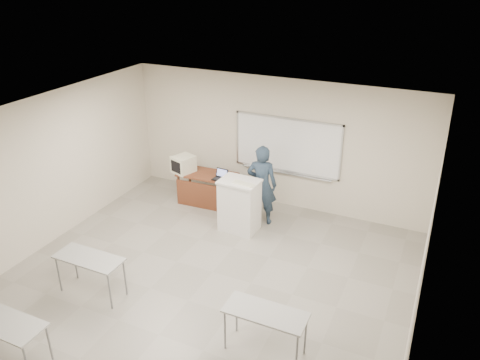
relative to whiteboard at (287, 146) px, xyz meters
The scene contains 10 objects.
floor 4.25m from the whiteboard, 94.32° to the right, with size 7.00×8.00×0.01m, color gray.
whiteboard is the anchor object (origin of this frame).
student_desks 5.39m from the whiteboard, 93.23° to the right, with size 4.40×2.20×0.73m.
instructor_desk 2.09m from the whiteboard, 155.35° to the right, with size 1.36×0.68×0.75m.
podium 1.79m from the whiteboard, 108.81° to the right, with size 0.81×0.59×1.15m.
crt_monitor 2.44m from the whiteboard, 160.57° to the right, with size 0.43×0.48×0.40m.
laptop 1.66m from the whiteboard, 148.48° to the right, with size 0.30×0.28×0.22m.
mouse 1.72m from the whiteboard, 156.84° to the right, with size 0.10×0.07×0.04m, color #AEB0B6.
keyboard 1.66m from the whiteboard, 102.43° to the right, with size 0.46×0.15×0.03m, color beige.
presenter 1.15m from the whiteboard, 101.71° to the right, with size 0.65×0.43×1.79m, color black.
Camera 1 is at (3.45, -5.37, 5.23)m, focal length 35.00 mm.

